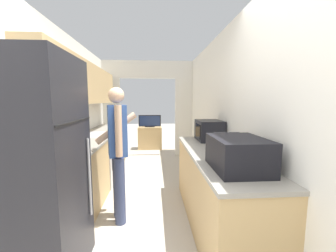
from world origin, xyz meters
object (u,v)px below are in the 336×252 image
Objects in this scene: microwave at (209,130)px; tv_cabinet at (150,138)px; person at (118,151)px; refrigerator at (32,171)px; suitcase at (238,153)px; range_oven at (97,158)px; television at (150,121)px.

microwave is 0.66× the size of tv_cabinet.
tv_cabinet is (0.30, 3.83, -0.53)m from person.
refrigerator is 1.69m from suitcase.
tv_cabinet is (0.84, 4.63, -0.57)m from refrigerator.
range_oven is 0.63× the size of person.
suitcase is 0.87× the size of television.
refrigerator is 3.13× the size of suitcase.
tv_cabinet is (-0.95, 3.29, -0.69)m from microwave.
refrigerator is 0.96m from person.
refrigerator is 4.74m from tv_cabinet.
tv_cabinet is at bearing 100.43° from suitcase.
microwave is (1.79, 1.34, 0.12)m from refrigerator.
microwave is at bearing 85.54° from suitcase.
suitcase is 1.22× the size of microwave.
microwave is (1.84, -0.67, 0.58)m from range_oven.
microwave is at bearing -73.90° from tv_cabinet.
person reaches higher than microwave.
tv_cabinet is at bearing -19.86° from person.
person is at bearing 146.19° from suitcase.
microwave is at bearing -19.87° from range_oven.
microwave reaches higher than tv_cabinet.
person is at bearing -94.54° from tv_cabinet.
refrigerator is at bearing -100.42° from television.
refrigerator is at bearing -143.25° from microwave.
suitcase is at bearing -94.46° from microwave.
tv_cabinet is at bearing 71.24° from range_oven.
person reaches higher than tv_cabinet.
person is at bearing -156.63° from microwave.
suitcase is at bearing -48.69° from range_oven.
range_oven is 2.70m from suitcase.
television is (0.84, 4.59, -0.06)m from refrigerator.
range_oven is 2.77m from tv_cabinet.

